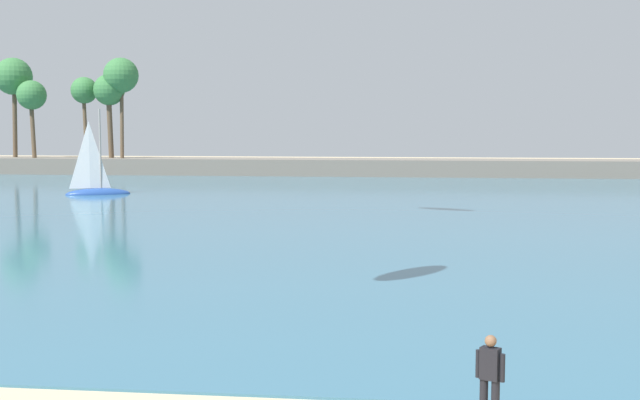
{
  "coord_description": "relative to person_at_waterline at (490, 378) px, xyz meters",
  "views": [
    {
      "loc": [
        2.12,
        -6.95,
        5.35
      ],
      "look_at": [
        -0.11,
        12.27,
        3.56
      ],
      "focal_mm": 45.16,
      "sensor_mm": 36.0,
      "label": 1
    }
  ],
  "objects": [
    {
      "name": "palm_headland",
      "position": [
        -8.77,
        71.31,
        1.86
      ],
      "size": [
        98.08,
        6.0,
        12.84
      ],
      "color": "slate",
      "rests_on": "ground"
    },
    {
      "name": "person_at_waterline",
      "position": [
        0.0,
        0.0,
        0.0
      ],
      "size": [
        0.5,
        0.34,
        1.67
      ],
      "color": "black",
      "rests_on": "ground"
    },
    {
      "name": "sea",
      "position": [
        -3.51,
        56.21,
        -0.86
      ],
      "size": [
        220.0,
        110.35,
        0.06
      ],
      "primitive_type": "cube",
      "color": "#386B84",
      "rests_on": "ground"
    },
    {
      "name": "sailboat_near_shore",
      "position": [
        -25.62,
        45.17,
        -0.2
      ],
      "size": [
        5.03,
        3.29,
        7.04
      ],
      "color": "#234793",
      "rests_on": "sea"
    }
  ]
}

